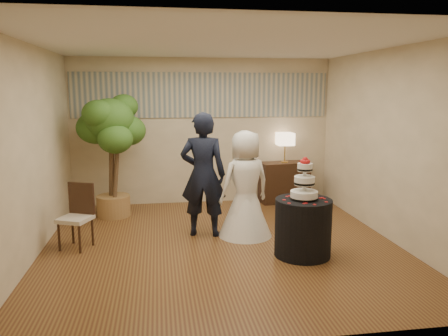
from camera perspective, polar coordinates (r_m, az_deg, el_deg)
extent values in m
cube|color=brown|center=(6.38, -0.35, -9.99)|extent=(5.00, 5.00, 0.00)
cube|color=white|center=(6.02, -0.38, 15.92)|extent=(5.00, 5.00, 0.00)
cube|color=beige|center=(8.51, -2.80, 4.77)|extent=(5.00, 0.06, 2.80)
cube|color=beige|center=(3.62, 5.34, -2.59)|extent=(5.00, 0.06, 2.80)
cube|color=beige|center=(6.20, -23.90, 1.90)|extent=(0.06, 5.00, 2.80)
cube|color=beige|center=(6.86, 20.81, 2.83)|extent=(0.06, 5.00, 2.80)
cube|color=#999A8B|center=(8.45, -2.83, 9.49)|extent=(4.90, 0.02, 0.85)
imported|color=black|center=(6.56, -2.75, -0.88)|extent=(0.77, 0.59, 1.88)
imported|color=white|center=(6.56, 2.82, -2.07)|extent=(1.02, 1.02, 1.61)
cylinder|color=black|center=(5.96, 10.27, -7.66)|extent=(0.93, 0.93, 0.78)
cube|color=black|center=(8.73, 7.85, -1.83)|extent=(1.00, 0.53, 0.80)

